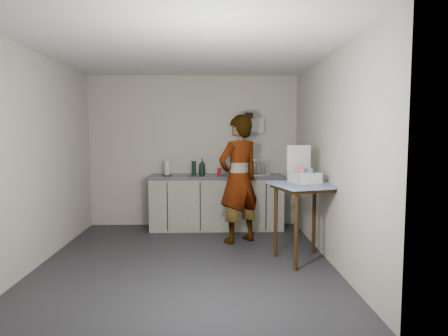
{
  "coord_description": "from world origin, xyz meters",
  "views": [
    {
      "loc": [
        0.32,
        -4.96,
        1.63
      ],
      "look_at": [
        0.49,
        0.45,
        1.14
      ],
      "focal_mm": 32.0,
      "sensor_mm": 36.0,
      "label": 1
    }
  ],
  "objects_px": {
    "dark_bottle": "(194,168)",
    "bakery_box": "(304,174)",
    "standing_man": "(239,179)",
    "soda_can": "(219,171)",
    "soap_bottle": "(202,167)",
    "paper_towel": "(167,169)",
    "side_table": "(306,193)",
    "kitchen_counter": "(217,203)",
    "dish_rack": "(258,172)"
  },
  "relations": [
    {
      "from": "dark_bottle",
      "to": "bakery_box",
      "type": "bearing_deg",
      "value": -48.83
    },
    {
      "from": "standing_man",
      "to": "soda_can",
      "type": "relative_size",
      "value": 16.05
    },
    {
      "from": "soap_bottle",
      "to": "paper_towel",
      "type": "relative_size",
      "value": 1.14
    },
    {
      "from": "side_table",
      "to": "bakery_box",
      "type": "bearing_deg",
      "value": 87.27
    },
    {
      "from": "soda_can",
      "to": "dark_bottle",
      "type": "xyz_separation_m",
      "value": [
        -0.42,
        -0.05,
        0.06
      ]
    },
    {
      "from": "side_table",
      "to": "standing_man",
      "type": "bearing_deg",
      "value": 114.92
    },
    {
      "from": "paper_towel",
      "to": "dark_bottle",
      "type": "bearing_deg",
      "value": 5.58
    },
    {
      "from": "kitchen_counter",
      "to": "soap_bottle",
      "type": "height_order",
      "value": "soap_bottle"
    },
    {
      "from": "standing_man",
      "to": "soda_can",
      "type": "xyz_separation_m",
      "value": [
        -0.27,
        0.88,
        0.03
      ]
    },
    {
      "from": "kitchen_counter",
      "to": "soda_can",
      "type": "height_order",
      "value": "soda_can"
    },
    {
      "from": "soap_bottle",
      "to": "dish_rack",
      "type": "distance_m",
      "value": 0.94
    },
    {
      "from": "side_table",
      "to": "soap_bottle",
      "type": "height_order",
      "value": "soap_bottle"
    },
    {
      "from": "bakery_box",
      "to": "dish_rack",
      "type": "bearing_deg",
      "value": 89.03
    },
    {
      "from": "side_table",
      "to": "soda_can",
      "type": "bearing_deg",
      "value": 104.73
    },
    {
      "from": "kitchen_counter",
      "to": "standing_man",
      "type": "distance_m",
      "value": 1.04
    },
    {
      "from": "soda_can",
      "to": "dish_rack",
      "type": "bearing_deg",
      "value": -5.35
    },
    {
      "from": "side_table",
      "to": "dish_rack",
      "type": "distance_m",
      "value": 1.78
    },
    {
      "from": "kitchen_counter",
      "to": "side_table",
      "type": "bearing_deg",
      "value": -58.05
    },
    {
      "from": "dish_rack",
      "to": "soda_can",
      "type": "bearing_deg",
      "value": 174.65
    },
    {
      "from": "soap_bottle",
      "to": "dark_bottle",
      "type": "bearing_deg",
      "value": 159.2
    },
    {
      "from": "standing_man",
      "to": "side_table",
      "type": "bearing_deg",
      "value": 96.88
    },
    {
      "from": "soap_bottle",
      "to": "dish_rack",
      "type": "height_order",
      "value": "soap_bottle"
    },
    {
      "from": "side_table",
      "to": "bakery_box",
      "type": "distance_m",
      "value": 0.24
    },
    {
      "from": "dark_bottle",
      "to": "standing_man",
      "type": "bearing_deg",
      "value": -50.18
    },
    {
      "from": "paper_towel",
      "to": "dish_rack",
      "type": "height_order",
      "value": "dish_rack"
    },
    {
      "from": "dish_rack",
      "to": "side_table",
      "type": "bearing_deg",
      "value": -76.94
    },
    {
      "from": "dark_bottle",
      "to": "paper_towel",
      "type": "relative_size",
      "value": 0.98
    },
    {
      "from": "kitchen_counter",
      "to": "soap_bottle",
      "type": "bearing_deg",
      "value": -163.63
    },
    {
      "from": "paper_towel",
      "to": "dish_rack",
      "type": "relative_size",
      "value": 0.66
    },
    {
      "from": "kitchen_counter",
      "to": "paper_towel",
      "type": "distance_m",
      "value": 1.02
    },
    {
      "from": "standing_man",
      "to": "soap_bottle",
      "type": "height_order",
      "value": "standing_man"
    },
    {
      "from": "dish_rack",
      "to": "paper_towel",
      "type": "bearing_deg",
      "value": -178.82
    },
    {
      "from": "kitchen_counter",
      "to": "dish_rack",
      "type": "relative_size",
      "value": 5.96
    },
    {
      "from": "paper_towel",
      "to": "bakery_box",
      "type": "height_order",
      "value": "bakery_box"
    },
    {
      "from": "standing_man",
      "to": "bakery_box",
      "type": "height_order",
      "value": "standing_man"
    },
    {
      "from": "soda_can",
      "to": "dark_bottle",
      "type": "distance_m",
      "value": 0.43
    },
    {
      "from": "soda_can",
      "to": "bakery_box",
      "type": "distance_m",
      "value": 2.02
    },
    {
      "from": "side_table",
      "to": "dish_rack",
      "type": "bearing_deg",
      "value": 87.28
    },
    {
      "from": "side_table",
      "to": "soap_bottle",
      "type": "bearing_deg",
      "value": 112.59
    },
    {
      "from": "kitchen_counter",
      "to": "soap_bottle",
      "type": "relative_size",
      "value": 7.9
    },
    {
      "from": "dish_rack",
      "to": "dark_bottle",
      "type": "bearing_deg",
      "value": 179.37
    },
    {
      "from": "kitchen_counter",
      "to": "paper_towel",
      "type": "xyz_separation_m",
      "value": [
        -0.82,
        -0.06,
        0.6
      ]
    },
    {
      "from": "kitchen_counter",
      "to": "dark_bottle",
      "type": "relative_size",
      "value": 9.23
    },
    {
      "from": "kitchen_counter",
      "to": "side_table",
      "type": "height_order",
      "value": "side_table"
    },
    {
      "from": "kitchen_counter",
      "to": "bakery_box",
      "type": "distance_m",
      "value": 2.12
    },
    {
      "from": "side_table",
      "to": "bakery_box",
      "type": "xyz_separation_m",
      "value": [
        -0.02,
        0.07,
        0.23
      ]
    },
    {
      "from": "standing_man",
      "to": "dark_bottle",
      "type": "distance_m",
      "value": 1.09
    },
    {
      "from": "dark_bottle",
      "to": "dish_rack",
      "type": "bearing_deg",
      "value": -0.63
    },
    {
      "from": "kitchen_counter",
      "to": "side_table",
      "type": "xyz_separation_m",
      "value": [
        1.1,
        -1.76,
        0.44
      ]
    },
    {
      "from": "kitchen_counter",
      "to": "dark_bottle",
      "type": "bearing_deg",
      "value": -177.31
    }
  ]
}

